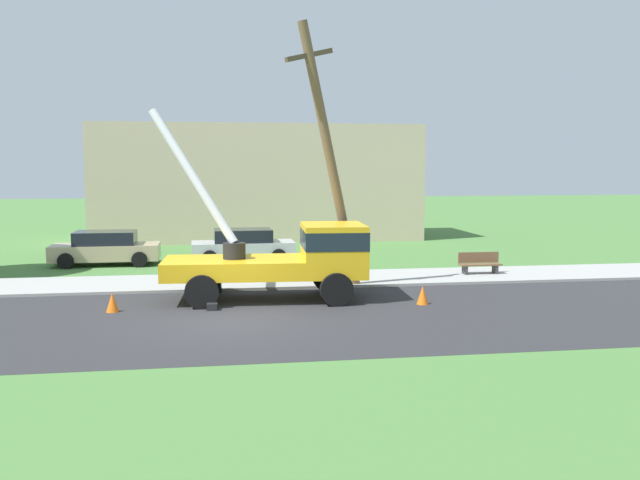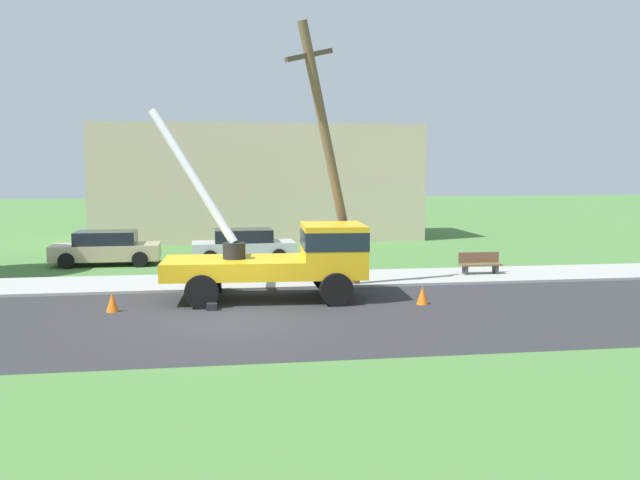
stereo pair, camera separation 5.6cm
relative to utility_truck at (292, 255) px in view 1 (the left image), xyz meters
The scene contains 12 objects.
ground_plane 9.61m from the utility_truck, 101.94° to the left, with size 120.00×120.00×0.00m, color #477538.
road_asphalt 3.63m from the utility_truck, 126.02° to the right, with size 80.00×8.68×0.01m, color #2B2B2D.
sidewalk_strip 4.10m from the utility_truck, 120.53° to the left, with size 80.00×3.40×0.10m, color #9E9E99.
utility_truck is the anchor object (origin of this frame).
leaning_utility_pole 3.72m from the utility_truck, 45.31° to the left, with size 2.80×1.56×8.80m.
traffic_cone_ahead 4.21m from the utility_truck, 20.95° to the right, with size 0.36×0.36×0.56m, color orange.
traffic_cone_behind 5.54m from the utility_truck, 167.91° to the right, with size 0.36×0.36×0.56m, color orange.
traffic_cone_curbside 2.34m from the utility_truck, 30.75° to the left, with size 0.36×0.36×0.56m, color orange.
parked_sedan_tan 11.09m from the utility_truck, 128.27° to the left, with size 4.41×2.03×1.42m.
parked_sedan_silver 8.88m from the utility_truck, 97.17° to the left, with size 4.43×2.07×1.42m.
park_bench 8.32m from the utility_truck, 24.28° to the left, with size 1.60×0.45×0.90m.
lowrise_building_backdrop 18.72m from the utility_truck, 89.33° to the left, with size 18.00×6.00×6.40m, color #C6B293.
Camera 1 is at (-0.54, -18.74, 4.19)m, focal length 39.20 mm.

